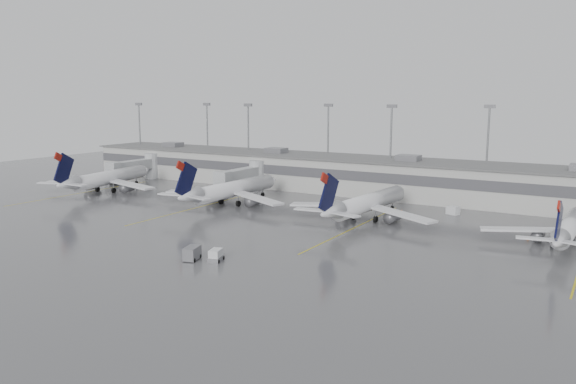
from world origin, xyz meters
The scene contains 20 objects.
ground centered at (0.00, 0.00, 0.00)m, with size 260.00×260.00×0.00m, color #4F4F51.
terminal centered at (-0.01, 57.98, 4.17)m, with size 152.00×17.00×9.45m.
light_masts centered at (0.00, 63.75, 12.03)m, with size 142.40×8.00×20.60m.
jet_bridge_left centered at (-55.50, 45.72, 3.87)m, with size 4.00×17.20×7.00m.
jet_bridge_right centered at (-20.50, 45.72, 3.87)m, with size 4.00×17.20×7.00m.
stand_markings centered at (0.00, 24.00, 0.01)m, with size 105.25×40.00×0.01m.
jet_far_left centered at (-48.32, 27.46, 3.39)m, with size 29.62×33.49×10.92m.
jet_mid_left centered at (-13.29, 29.55, 3.33)m, with size 29.54×33.12×10.71m.
jet_mid_right centered at (16.86, 29.99, 3.25)m, with size 28.79×32.38×10.47m.
jet_far_right centered at (50.07, 28.81, 2.81)m, with size 24.94×27.98×9.05m.
baggage_tug centered at (9.43, -4.61, 0.65)m, with size 2.29×2.93×1.66m.
baggage_cart centered at (6.23, -5.81, 0.97)m, with size 2.42×3.25×1.86m.
gse_uld_a centered at (-55.64, 37.80, 0.92)m, with size 2.60×1.73×1.84m, color silver.
gse_uld_b centered at (-17.77, 43.07, 0.97)m, with size 2.74×1.83×1.94m, color silver.
gse_uld_c centered at (29.09, 43.54, 0.79)m, with size 2.24×1.50×1.59m, color silver.
gse_loader centered at (-28.21, 48.57, 1.08)m, with size 2.16×3.45×2.16m, color slate.
cone_a centered at (-53.98, 39.62, 0.39)m, with size 0.49×0.49×0.77m, color #F06005.
cone_b centered at (-20.58, 39.52, 0.30)m, with size 0.38×0.38×0.60m, color #F06005.
cone_c centered at (20.22, 39.76, 0.33)m, with size 0.41×0.41×0.65m, color #F06005.
cone_d centered at (44.44, 29.90, 0.34)m, with size 0.43×0.43×0.68m, color #F06005.
Camera 1 is at (56.02, -63.27, 22.17)m, focal length 35.00 mm.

